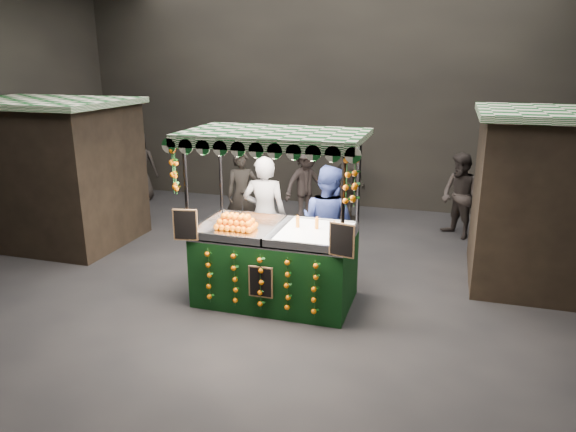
% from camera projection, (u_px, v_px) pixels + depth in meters
% --- Properties ---
extents(ground, '(12.00, 12.00, 0.00)m').
position_uv_depth(ground, '(259.00, 288.00, 7.94)').
color(ground, black).
rests_on(ground, ground).
extents(market_hall, '(12.10, 10.10, 5.05)m').
position_uv_depth(market_hall, '(255.00, 51.00, 6.97)').
color(market_hall, black).
rests_on(market_hall, ground).
extents(neighbour_stall_left, '(3.00, 2.20, 2.60)m').
position_uv_depth(neighbour_stall_left, '(50.00, 171.00, 9.71)').
color(neighbour_stall_left, black).
rests_on(neighbour_stall_left, ground).
extents(juice_stall, '(2.47, 1.45, 2.39)m').
position_uv_depth(juice_stall, '(275.00, 252.00, 7.32)').
color(juice_stall, black).
rests_on(juice_stall, ground).
extents(vendor_grey, '(0.75, 0.56, 1.86)m').
position_uv_depth(vendor_grey, '(265.00, 215.00, 8.37)').
color(vendor_grey, gray).
rests_on(vendor_grey, ground).
extents(vendor_blue, '(1.03, 0.90, 1.78)m').
position_uv_depth(vendor_blue, '(327.00, 223.00, 8.08)').
color(vendor_blue, navy).
rests_on(vendor_blue, ground).
extents(shopper_0, '(0.70, 0.61, 1.63)m').
position_uv_depth(shopper_0, '(242.00, 195.00, 10.06)').
color(shopper_0, black).
rests_on(shopper_0, ground).
extents(shopper_1, '(0.98, 0.99, 1.61)m').
position_uv_depth(shopper_1, '(460.00, 196.00, 10.00)').
color(shopper_1, '#2A2422').
rests_on(shopper_1, ground).
extents(shopper_2, '(0.96, 0.86, 1.57)m').
position_uv_depth(shopper_2, '(349.00, 184.00, 11.06)').
color(shopper_2, black).
rests_on(shopper_2, ground).
extents(shopper_3, '(1.13, 1.16, 1.59)m').
position_uv_depth(shopper_3, '(306.00, 184.00, 10.99)').
color(shopper_3, '#2C2524').
rests_on(shopper_3, ground).
extents(shopper_4, '(0.92, 0.72, 1.66)m').
position_uv_depth(shopper_4, '(140.00, 165.00, 12.70)').
color(shopper_4, black).
rests_on(shopper_4, ground).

